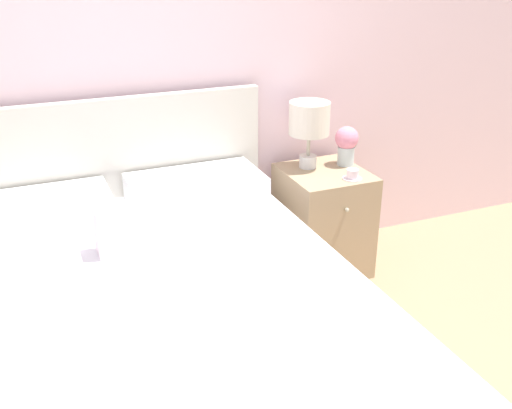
# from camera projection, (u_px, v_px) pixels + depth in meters

# --- Properties ---
(ground_plane) EXTENTS (12.00, 12.00, 0.00)m
(ground_plane) POSITION_uv_depth(u_px,v_px,m) (121.00, 283.00, 3.26)
(ground_plane) COLOR tan
(wall_back) EXTENTS (8.00, 0.06, 2.60)m
(wall_back) POSITION_uv_depth(u_px,v_px,m) (94.00, 36.00, 2.80)
(wall_back) COLOR silver
(wall_back) RESTS_ON ground_plane
(bed) EXTENTS (1.57, 2.17, 1.02)m
(bed) POSITION_uv_depth(u_px,v_px,m) (166.00, 346.00, 2.29)
(bed) COLOR tan
(bed) RESTS_ON ground_plane
(nightstand) EXTENTS (0.43, 0.48, 0.58)m
(nightstand) POSITION_uv_depth(u_px,v_px,m) (323.00, 220.00, 3.31)
(nightstand) COLOR tan
(nightstand) RESTS_ON ground_plane
(table_lamp) EXTENTS (0.22, 0.22, 0.36)m
(table_lamp) POSITION_uv_depth(u_px,v_px,m) (309.00, 121.00, 3.16)
(table_lamp) COLOR white
(table_lamp) RESTS_ON nightstand
(flower_vase) EXTENTS (0.13, 0.13, 0.22)m
(flower_vase) POSITION_uv_depth(u_px,v_px,m) (347.00, 143.00, 3.25)
(flower_vase) COLOR silver
(flower_vase) RESTS_ON nightstand
(teacup) EXTENTS (0.10, 0.10, 0.05)m
(teacup) POSITION_uv_depth(u_px,v_px,m) (353.00, 175.00, 3.09)
(teacup) COLOR white
(teacup) RESTS_ON nightstand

